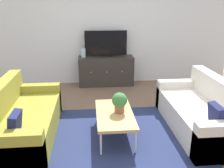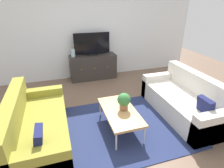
% 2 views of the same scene
% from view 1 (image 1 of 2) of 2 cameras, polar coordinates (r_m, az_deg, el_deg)
% --- Properties ---
extents(ground_plane, '(10.00, 10.00, 0.00)m').
position_cam_1_polar(ground_plane, '(4.03, 0.42, -10.56)').
color(ground_plane, brown).
extents(wall_back, '(6.40, 0.12, 2.70)m').
position_cam_1_polar(wall_back, '(6.09, -2.01, 12.86)').
color(wall_back, white).
rests_on(wall_back, ground_plane).
extents(area_rug, '(2.50, 1.90, 0.01)m').
position_cam_1_polar(area_rug, '(3.90, 0.64, -11.55)').
color(area_rug, navy).
rests_on(area_rug, ground_plane).
extents(couch_left_side, '(0.87, 1.89, 0.82)m').
position_cam_1_polar(couch_left_side, '(3.95, -20.87, -8.09)').
color(couch_left_side, olive).
rests_on(couch_left_side, ground_plane).
extents(couch_right_side, '(0.87, 1.89, 0.82)m').
position_cam_1_polar(couch_right_side, '(4.20, 20.62, -6.42)').
color(couch_right_side, silver).
rests_on(couch_right_side, ground_plane).
extents(coffee_table, '(0.55, 1.07, 0.38)m').
position_cam_1_polar(coffee_table, '(3.71, 0.61, -7.16)').
color(coffee_table, tan).
rests_on(coffee_table, ground_plane).
extents(potted_plant, '(0.23, 0.23, 0.31)m').
position_cam_1_polar(potted_plant, '(3.66, 1.77, -4.13)').
color(potted_plant, '#936042').
rests_on(potted_plant, coffee_table).
extents(tv_console, '(1.32, 0.47, 0.71)m').
position_cam_1_polar(tv_console, '(6.01, -1.39, 3.09)').
color(tv_console, '#332D2B').
rests_on(tv_console, ground_plane).
extents(flat_screen_tv, '(1.00, 0.16, 0.62)m').
position_cam_1_polar(flat_screen_tv, '(5.88, -1.46, 9.39)').
color(flat_screen_tv, black).
rests_on(flat_screen_tv, tv_console).
extents(glass_vase, '(0.11, 0.11, 0.21)m').
position_cam_1_polar(glass_vase, '(5.89, -6.73, 7.25)').
color(glass_vase, silver).
rests_on(glass_vase, tv_console).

